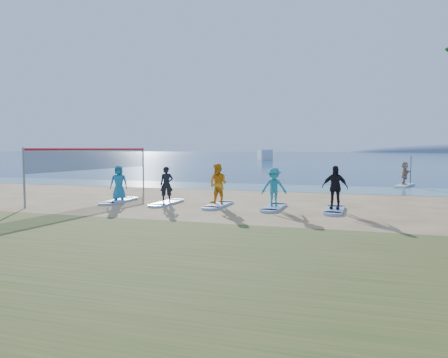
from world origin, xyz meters
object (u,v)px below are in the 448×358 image
(boat_offshore_a, at_px, (265,160))
(surfboard_1, at_px, (167,203))
(paddleboard, at_px, (404,185))
(surfboard_4, at_px, (334,210))
(surfboard_2, at_px, (218,205))
(paddleboarder, at_px, (405,173))
(surfboard_0, at_px, (119,201))
(volleyball_net, at_px, (95,159))
(student_4, at_px, (335,187))
(student_2, at_px, (218,184))
(student_3, at_px, (274,187))
(surfboard_3, at_px, (274,207))
(student_1, at_px, (167,184))
(student_0, at_px, (119,183))

(boat_offshore_a, distance_m, surfboard_1, 78.90)
(paddleboard, xyz_separation_m, surfboard_4, (-3.59, -13.01, -0.01))
(boat_offshore_a, bearing_deg, surfboard_2, -98.14)
(paddleboarder, xyz_separation_m, surfboard_0, (-13.25, -13.01, -0.81))
(volleyball_net, height_order, boat_offshore_a, volleyball_net)
(boat_offshore_a, distance_m, student_4, 80.40)
(surfboard_2, height_order, student_2, student_2)
(student_4, bearing_deg, surfboard_2, -175.27)
(paddleboarder, relative_size, surfboard_2, 0.67)
(surfboard_0, relative_size, surfboard_1, 1.00)
(paddleboarder, bearing_deg, student_3, 172.46)
(surfboard_2, relative_size, surfboard_3, 1.00)
(surfboard_0, bearing_deg, boat_offshore_a, 97.68)
(student_2, bearing_deg, student_1, -164.23)
(paddleboard, xyz_separation_m, student_4, (-3.59, -13.01, 0.88))
(student_2, height_order, surfboard_4, student_2)
(student_4, bearing_deg, boat_offshore_a, 109.25)
(student_4, bearing_deg, student_2, -175.27)
(student_0, distance_m, student_3, 7.24)
(surfboard_0, distance_m, surfboard_1, 2.41)
(surfboard_4, distance_m, student_4, 0.89)
(surfboard_0, bearing_deg, paddleboarder, 44.48)
(volleyball_net, bearing_deg, paddleboard, 36.93)
(paddleboard, bearing_deg, surfboard_0, -118.78)
(student_0, xyz_separation_m, student_4, (9.65, 0.00, 0.05))
(surfboard_1, relative_size, surfboard_2, 1.00)
(student_4, bearing_deg, student_3, -175.27)
(student_3, bearing_deg, paddleboarder, 48.91)
(student_4, bearing_deg, student_1, -175.27)
(student_0, relative_size, surfboard_2, 0.72)
(student_2, relative_size, surfboard_3, 0.79)
(paddleboarder, xyz_separation_m, student_1, (-10.83, -13.01, 0.02))
(paddleboard, height_order, student_0, student_0)
(volleyball_net, height_order, student_0, volleyball_net)
(student_0, height_order, student_3, student_0)
(student_0, xyz_separation_m, surfboard_2, (4.83, 0.00, -0.84))
(student_1, height_order, surfboard_4, student_1)
(boat_offshore_a, relative_size, student_1, 5.60)
(surfboard_2, bearing_deg, student_1, 180.00)
(student_0, bearing_deg, student_1, -22.37)
(surfboard_2, xyz_separation_m, student_3, (2.41, 0.00, 0.84))
(surfboard_0, height_order, surfboard_3, same)
(surfboard_4, bearing_deg, volleyball_net, 173.34)
(student_2, bearing_deg, surfboard_3, 15.77)
(boat_offshore_a, bearing_deg, student_1, -99.86)
(surfboard_1, relative_size, student_4, 1.29)
(student_3, bearing_deg, student_1, 163.69)
(paddleboard, height_order, student_3, student_3)
(student_1, xyz_separation_m, student_4, (7.24, 0.00, 0.07))
(paddleboard, bearing_deg, volleyball_net, -126.33)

